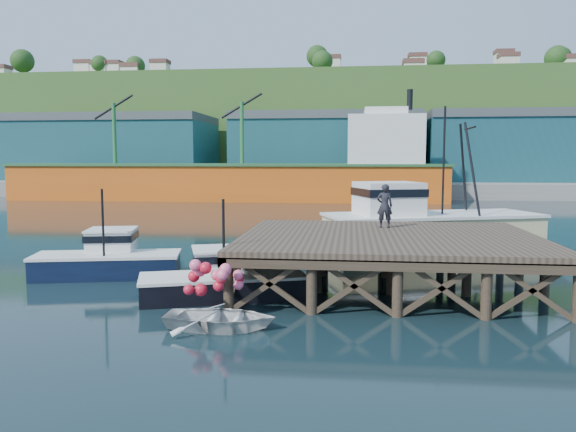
# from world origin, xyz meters

# --- Properties ---
(ground) EXTENTS (300.00, 300.00, 0.00)m
(ground) POSITION_xyz_m (0.00, 0.00, 0.00)
(ground) COLOR black
(ground) RESTS_ON ground
(wharf) EXTENTS (12.00, 10.00, 2.62)m
(wharf) POSITION_xyz_m (5.50, -0.19, 1.94)
(wharf) COLOR brown
(wharf) RESTS_ON ground
(far_quay) EXTENTS (160.00, 40.00, 2.00)m
(far_quay) POSITION_xyz_m (0.00, 70.00, 1.00)
(far_quay) COLOR gray
(far_quay) RESTS_ON ground
(warehouse_left) EXTENTS (32.00, 16.00, 9.00)m
(warehouse_left) POSITION_xyz_m (-35.00, 65.00, 6.50)
(warehouse_left) COLOR #1B535A
(warehouse_left) RESTS_ON far_quay
(warehouse_mid) EXTENTS (28.00, 16.00, 9.00)m
(warehouse_mid) POSITION_xyz_m (0.00, 65.00, 6.50)
(warehouse_mid) COLOR #1B535A
(warehouse_mid) RESTS_ON far_quay
(warehouse_right) EXTENTS (30.00, 16.00, 9.00)m
(warehouse_right) POSITION_xyz_m (30.00, 65.00, 6.50)
(warehouse_right) COLOR #1B535A
(warehouse_right) RESTS_ON far_quay
(cargo_ship) EXTENTS (55.50, 10.00, 13.75)m
(cargo_ship) POSITION_xyz_m (-8.46, 48.00, 3.31)
(cargo_ship) COLOR orange
(cargo_ship) RESTS_ON ground
(hillside) EXTENTS (220.00, 50.00, 22.00)m
(hillside) POSITION_xyz_m (0.00, 100.00, 11.00)
(hillside) COLOR #2D511E
(hillside) RESTS_ON ground
(boat_navy) EXTENTS (6.67, 4.17, 3.96)m
(boat_navy) POSITION_xyz_m (-6.86, 0.61, 0.79)
(boat_navy) COLOR black
(boat_navy) RESTS_ON ground
(boat_black) EXTENTS (6.53, 5.41, 3.79)m
(boat_black) POSITION_xyz_m (-0.92, -2.65, 0.70)
(boat_black) COLOR black
(boat_black) RESTS_ON ground
(trawler) EXTENTS (12.99, 8.07, 8.19)m
(trawler) POSITION_xyz_m (8.33, 9.59, 1.69)
(trawler) COLOR beige
(trawler) RESTS_ON ground
(dinghy) EXTENTS (3.49, 2.52, 0.71)m
(dinghy) POSITION_xyz_m (-0.03, -6.70, 0.36)
(dinghy) COLOR silver
(dinghy) RESTS_ON ground
(dockworker) EXTENTS (0.74, 0.50, 1.98)m
(dockworker) POSITION_xyz_m (5.45, 2.35, 3.12)
(dockworker) COLOR black
(dockworker) RESTS_ON wharf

